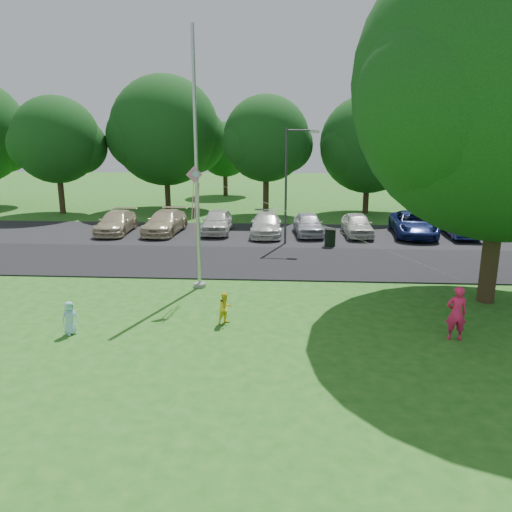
# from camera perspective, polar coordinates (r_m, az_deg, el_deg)

# --- Properties ---
(ground) EXTENTS (120.00, 120.00, 0.00)m
(ground) POSITION_cam_1_polar(r_m,az_deg,el_deg) (15.63, 3.25, -9.40)
(ground) COLOR #26681B
(ground) RESTS_ON ground
(park_road) EXTENTS (60.00, 6.00, 0.06)m
(park_road) POSITION_cam_1_polar(r_m,az_deg,el_deg) (24.13, 3.43, -0.73)
(park_road) COLOR black
(park_road) RESTS_ON ground
(parking_strip) EXTENTS (42.00, 7.00, 0.06)m
(parking_strip) POSITION_cam_1_polar(r_m,az_deg,el_deg) (30.46, 3.49, 2.43)
(parking_strip) COLOR black
(parking_strip) RESTS_ON ground
(flagpole) EXTENTS (0.50, 0.50, 10.00)m
(flagpole) POSITION_cam_1_polar(r_m,az_deg,el_deg) (19.74, -6.77, 8.06)
(flagpole) COLOR #B7BABF
(flagpole) RESTS_ON ground
(street_lamp) EXTENTS (1.80, 0.36, 6.38)m
(street_lamp) POSITION_cam_1_polar(r_m,az_deg,el_deg) (27.40, 3.99, 9.15)
(street_lamp) COLOR #3F3F44
(street_lamp) RESTS_ON ground
(trash_can) EXTENTS (0.63, 0.63, 1.00)m
(trash_can) POSITION_cam_1_polar(r_m,az_deg,el_deg) (27.57, 8.46, 2.05)
(trash_can) COLOR black
(trash_can) RESTS_ON ground
(big_tree) EXTENTS (11.28, 10.74, 13.13)m
(big_tree) POSITION_cam_1_polar(r_m,az_deg,el_deg) (19.67, 26.90, 16.25)
(big_tree) COLOR #332316
(big_tree) RESTS_ON ground
(tree_row) EXTENTS (64.35, 11.94, 10.88)m
(tree_row) POSITION_cam_1_polar(r_m,az_deg,el_deg) (38.58, 6.10, 13.38)
(tree_row) COLOR #332316
(tree_row) RESTS_ON ground
(horizon_trees) EXTENTS (77.46, 7.20, 7.02)m
(horizon_trees) POSITION_cam_1_polar(r_m,az_deg,el_deg) (48.40, 8.58, 11.80)
(horizon_trees) COLOR #332316
(horizon_trees) RESTS_ON ground
(parked_cars) EXTENTS (22.71, 5.31, 1.46)m
(parked_cars) POSITION_cam_1_polar(r_m,az_deg,el_deg) (30.34, 4.02, 3.76)
(parked_cars) COLOR #C6B793
(parked_cars) RESTS_ON ground
(woman) EXTENTS (0.63, 0.42, 1.71)m
(woman) POSITION_cam_1_polar(r_m,az_deg,el_deg) (16.41, 21.92, -6.08)
(woman) COLOR #FF215F
(woman) RESTS_ON ground
(child_yellow) EXTENTS (0.67, 0.66, 1.09)m
(child_yellow) POSITION_cam_1_polar(r_m,az_deg,el_deg) (16.57, -3.52, -5.97)
(child_yellow) COLOR yellow
(child_yellow) RESTS_ON ground
(child_blue) EXTENTS (0.60, 0.62, 1.07)m
(child_blue) POSITION_cam_1_polar(r_m,az_deg,el_deg) (16.78, -20.51, -6.66)
(child_blue) COLOR #A1E2F7
(child_blue) RESTS_ON ground
(kite) EXTENTS (8.86, 3.77, 3.04)m
(kite) POSITION_cam_1_polar(r_m,az_deg,el_deg) (18.37, -6.21, 7.63)
(kite) COLOR pink
(kite) RESTS_ON ground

